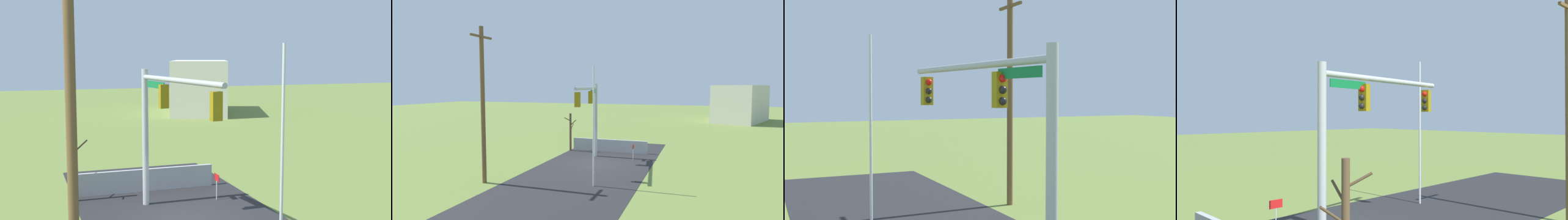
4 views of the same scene
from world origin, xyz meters
The scene contains 10 objects.
ground_plane centered at (0.00, 0.00, 0.00)m, with size 160.00×160.00×0.00m, color olive.
road_surface centered at (-4.00, 0.00, 0.01)m, with size 28.00×8.00×0.01m, color #232326.
sidewalk_corner centered at (3.49, 0.99, 0.00)m, with size 6.00×6.00×0.01m, color #B7B5AD.
retaining_fence centered at (4.74, 0.41, 0.55)m, with size 0.20×6.81×1.10m, color #A8A8AD.
signal_mast centered at (0.53, 0.73, 4.28)m, with size 7.12×1.17×6.07m.
flagpole centered at (-5.48, -1.44, 3.52)m, with size 0.10×0.10×7.05m, color silver.
utility_pole centered at (-7.00, 5.06, 4.87)m, with size 1.90×0.26×9.41m.
bare_tree centered at (4.05, 3.89, 1.77)m, with size 1.27×1.02×3.41m.
open_sign centered at (2.14, -2.28, 0.91)m, with size 0.56×0.04×1.22m.
distant_building centered at (35.70, -13.43, 3.00)m, with size 11.88×6.01×5.99m, color beige.
Camera 2 is at (-23.60, -7.38, 5.90)m, focal length 30.33 mm.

